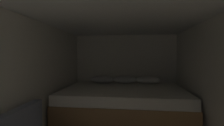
# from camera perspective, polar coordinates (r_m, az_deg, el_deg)

# --- Properties ---
(wall_back) EXTENTS (2.75, 0.05, 2.02)m
(wall_back) POSITION_cam_1_polar(r_m,az_deg,el_deg) (4.45, 4.56, -3.45)
(wall_back) COLOR silver
(wall_back) RESTS_ON ground
(wall_left) EXTENTS (0.05, 4.73, 2.02)m
(wall_left) POSITION_cam_1_polar(r_m,az_deg,el_deg) (2.57, -29.83, -7.88)
(wall_left) COLOR silver
(wall_left) RESTS_ON ground
(ceiling_slab) EXTENTS (2.75, 4.73, 0.05)m
(ceiling_slab) POSITION_cam_1_polar(r_m,az_deg,el_deg) (2.12, 2.05, 18.57)
(ceiling_slab) COLOR white
(ceiling_slab) RESTS_ON wall_left
(bed) EXTENTS (2.53, 1.71, 0.96)m
(bed) POSITION_cam_1_polar(r_m,az_deg,el_deg) (3.67, 3.97, -14.35)
(bed) COLOR #9E7247
(bed) RESTS_ON ground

